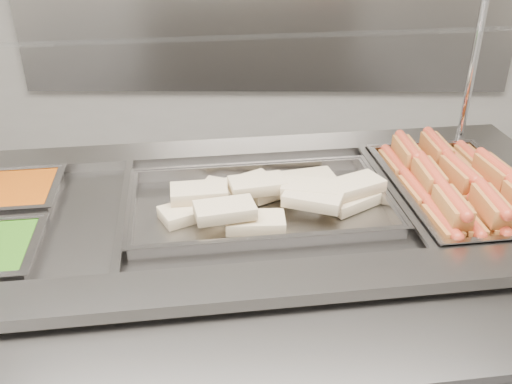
{
  "coord_description": "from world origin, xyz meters",
  "views": [
    {
      "loc": [
        -0.04,
        -1.01,
        1.77
      ],
      "look_at": [
        -0.05,
        0.41,
        0.99
      ],
      "focal_mm": 40.0,
      "sensor_mm": 36.0,
      "label": 1
    }
  ],
  "objects_px": {
    "pan_hotdogs": "(456,199)",
    "pan_wraps": "(260,208)",
    "steam_counter": "(240,329)",
    "sneeze_guard": "(227,44)"
  },
  "relations": [
    {
      "from": "steam_counter",
      "to": "pan_hotdogs",
      "type": "height_order",
      "value": "pan_hotdogs"
    },
    {
      "from": "steam_counter",
      "to": "sneeze_guard",
      "type": "relative_size",
      "value": 1.18
    },
    {
      "from": "sneeze_guard",
      "to": "pan_hotdogs",
      "type": "distance_m",
      "value": 0.83
    },
    {
      "from": "sneeze_guard",
      "to": "pan_wraps",
      "type": "xyz_separation_m",
      "value": [
        0.1,
        -0.22,
        -0.42
      ]
    },
    {
      "from": "sneeze_guard",
      "to": "pan_hotdogs",
      "type": "relative_size",
      "value": 2.83
    },
    {
      "from": "pan_hotdogs",
      "to": "pan_wraps",
      "type": "xyz_separation_m",
      "value": [
        -0.6,
        -0.09,
        0.02
      ]
    },
    {
      "from": "pan_hotdogs",
      "to": "pan_wraps",
      "type": "relative_size",
      "value": 0.81
    },
    {
      "from": "pan_hotdogs",
      "to": "pan_wraps",
      "type": "distance_m",
      "value": 0.61
    },
    {
      "from": "pan_hotdogs",
      "to": "sneeze_guard",
      "type": "bearing_deg",
      "value": 168.81
    },
    {
      "from": "sneeze_guard",
      "to": "pan_wraps",
      "type": "distance_m",
      "value": 0.48
    }
  ]
}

